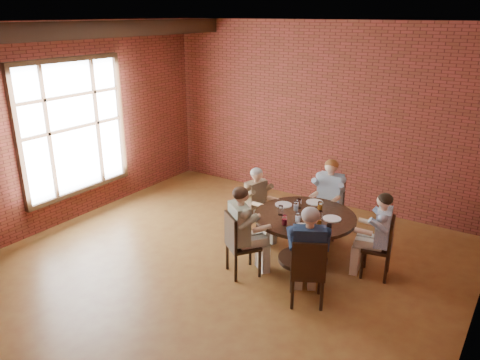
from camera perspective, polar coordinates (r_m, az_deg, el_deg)
The scene contains 30 objects.
floor at distance 6.75m, azimuth -3.73°, elevation -11.65°, with size 7.00×7.00×0.00m, color olive.
ceiling at distance 5.77m, azimuth -4.51°, elevation 18.55°, with size 7.00×7.00×0.00m, color silver.
wall_back at distance 8.98m, azimuth 9.72°, elevation 7.83°, with size 7.00×7.00×0.00m, color maroon.
wall_left at distance 8.37m, azimuth -22.15°, elevation 5.78°, with size 7.00×7.00×0.00m, color maroon.
ceiling_beam at distance 7.52m, azimuth -20.08°, elevation 16.77°, with size 0.22×6.90×0.26m, color black.
window at distance 8.55m, azimuth -19.66°, elevation 6.01°, with size 0.10×2.16×2.36m.
dining_table at distance 6.94m, azimuth 7.83°, elevation -5.94°, with size 1.47×1.47×0.75m.
chair_a at distance 6.80m, azimuth 16.99°, elevation -7.61°, with size 0.45×0.45×0.89m.
diner_a at distance 6.75m, azimuth 16.49°, elevation -6.50°, with size 0.48×0.59×1.25m, color #467FB6, non-canonical shape.
chair_b at distance 7.90m, azimuth 10.87°, elevation -3.06°, with size 0.44×0.44×0.92m.
diner_b at distance 7.77m, azimuth 10.74°, elevation -2.24°, with size 0.51×0.63×1.30m, color #99B1C3, non-canonical shape.
chair_c at distance 7.60m, azimuth 1.81°, elevation -3.79°, with size 0.45×0.45×0.87m.
diner_c at distance 7.50m, azimuth 2.19°, elevation -3.05°, with size 0.46×0.56×1.22m, color brown, non-canonical shape.
chair_d at distance 6.56m, azimuth -0.27°, elevation -7.58°, with size 0.58×0.58×0.93m.
diner_d at distance 6.52m, azimuth 0.41°, elevation -6.28°, with size 0.52×0.63×1.31m, color tan, non-canonical shape.
chair_e at distance 5.96m, azimuth 8.26°, elevation -10.81°, with size 0.57×0.57×0.93m.
diner_e at distance 5.95m, azimuth 8.30°, elevation -9.11°, with size 0.52×0.64×1.33m, color #192B48, non-canonical shape.
plate_a at distance 6.78m, azimuth 11.14°, elevation -4.66°, with size 0.26×0.26×0.01m, color white.
plate_b at distance 7.30m, azimuth 9.09°, elevation -2.69°, with size 0.26×0.26×0.01m, color white.
plate_c at distance 7.15m, azimuth 5.32°, elevation -3.01°, with size 0.26×0.26×0.01m, color white.
plate_d at distance 6.46m, azimuth 7.68°, elevation -5.73°, with size 0.26×0.26×0.01m, color white.
glass_a at distance 6.69m, azimuth 9.72°, elevation -4.31°, with size 0.07×0.07×0.14m, color white.
glass_b at distance 7.00m, azimuth 9.73°, elevation -3.18°, with size 0.07×0.07×0.14m, color white.
glass_c at distance 7.05m, azimuth 7.20°, elevation -2.87°, with size 0.07×0.07×0.14m, color white.
glass_d at distance 6.96m, azimuth 6.85°, elevation -3.16°, with size 0.07×0.07×0.14m, color white.
glass_e at distance 6.80m, azimuth 4.97°, elevation -3.69°, with size 0.07×0.07×0.14m, color white.
glass_f at distance 6.49m, azimuth 5.45°, elevation -4.89°, with size 0.07×0.07×0.14m, color white.
glass_g at distance 6.59m, azimuth 7.07°, elevation -4.54°, with size 0.07×0.07×0.14m, color white.
glass_h at distance 6.51m, azimuth 9.59°, elevation -5.00°, with size 0.07×0.07×0.14m, color white.
smartphone at distance 6.57m, azimuth 10.82°, elevation -5.47°, with size 0.06×0.12×0.01m, color black.
Camera 1 is at (3.53, -4.56, 3.52)m, focal length 35.00 mm.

